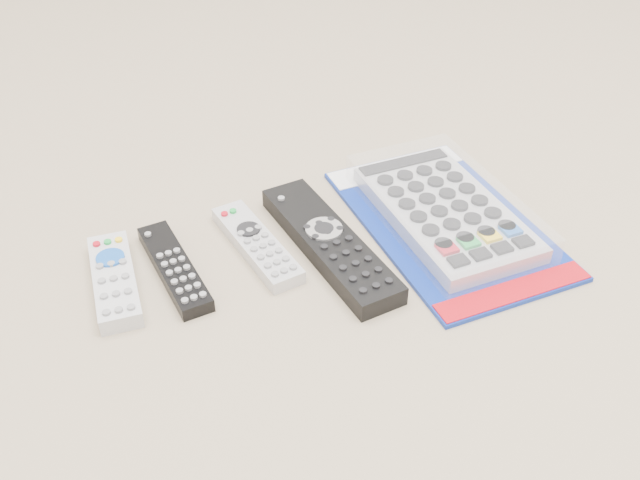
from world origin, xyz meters
name	(u,v)px	position (x,y,z in m)	size (l,w,h in m)	color
remote_small_grey	(114,280)	(-0.24, 0.06, 0.01)	(0.07, 0.16, 0.02)	#B0B0B3
remote_slim_black	(174,268)	(-0.17, 0.06, 0.01)	(0.04, 0.17, 0.02)	black
remote_silver_dvd	(257,244)	(-0.06, 0.05, 0.01)	(0.06, 0.17, 0.02)	#BBBBC0
remote_large_black	(330,243)	(0.02, 0.01, 0.01)	(0.07, 0.26, 0.03)	black
jumbo_remote_packaged	(446,210)	(0.18, 0.00, 0.02)	(0.22, 0.34, 0.04)	navy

